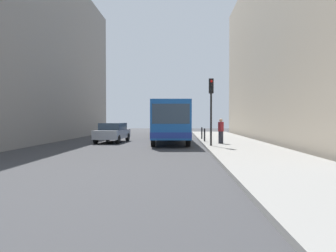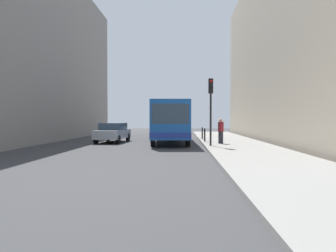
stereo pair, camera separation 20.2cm
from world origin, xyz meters
name	(u,v)px [view 2 (the right image)]	position (x,y,z in m)	size (l,w,h in m)	color
ground_plane	(156,145)	(0.00, 0.00, 0.00)	(80.00, 80.00, 0.00)	#38383A
sidewalk	(234,144)	(5.40, 0.00, 0.07)	(4.40, 40.00, 0.15)	gray
building_left	(22,52)	(-11.50, 4.00, 7.36)	(7.00, 32.00, 14.71)	gray
building_right	(304,48)	(11.50, 4.00, 7.44)	(7.00, 32.00, 14.89)	#B2A38C
bus	(170,120)	(0.90, 2.37, 1.73)	(2.92, 11.10, 3.00)	#19519E
car_beside_bus	(113,132)	(-3.48, 2.04, 0.78)	(2.11, 4.51, 1.48)	#A5A8AD
car_behind_bus	(170,128)	(0.48, 11.97, 0.78)	(2.08, 4.50, 1.48)	silver
traffic_light	(211,99)	(3.55, -2.71, 3.01)	(0.28, 0.33, 4.10)	black
bollard_near	(205,135)	(3.45, 1.20, 0.62)	(0.11, 0.11, 0.95)	black
bollard_mid	(202,133)	(3.45, 4.21, 0.62)	(0.11, 0.11, 0.95)	black
pedestrian_near_signal	(221,131)	(4.38, -0.86, 0.98)	(0.38, 0.38, 1.66)	#26262D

